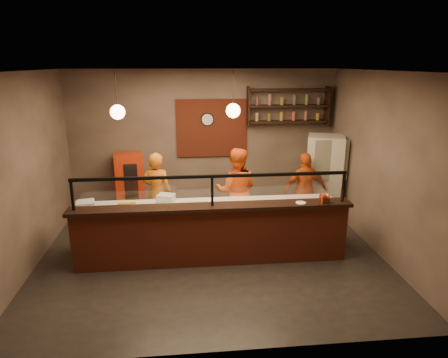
{
  "coord_description": "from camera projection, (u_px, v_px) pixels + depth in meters",
  "views": [
    {
      "loc": [
        -0.43,
        -6.49,
        3.33
      ],
      "look_at": [
        0.26,
        0.3,
        1.33
      ],
      "focal_mm": 32.0,
      "sensor_mm": 36.0,
      "label": 1
    }
  ],
  "objects": [
    {
      "name": "pendant_left",
      "position": [
        118.0,
        112.0,
        6.5
      ],
      "size": [
        0.24,
        0.24,
        0.77
      ],
      "color": "black",
      "rests_on": "ceiling"
    },
    {
      "name": "condiment_caddy",
      "position": [
        324.0,
        200.0,
        6.7
      ],
      "size": [
        0.19,
        0.17,
        0.09
      ],
      "primitive_type": "cube",
      "rotation": [
        0.0,
        0.0,
        -0.26
      ],
      "color": "black",
      "rests_on": "counter_ledge"
    },
    {
      "name": "red_cooler",
      "position": [
        130.0,
        185.0,
        8.86
      ],
      "size": [
        0.68,
        0.64,
        1.42
      ],
      "primitive_type": "cube",
      "rotation": [
        0.0,
        0.0,
        0.15
      ],
      "color": "#B62A0C",
      "rests_on": "floor"
    },
    {
      "name": "cook_right",
      "position": [
        305.0,
        189.0,
        8.33
      ],
      "size": [
        0.95,
        0.48,
        1.56
      ],
      "primitive_type": "imported",
      "rotation": [
        0.0,
        0.0,
        3.25
      ],
      "color": "#D45014",
      "rests_on": "floor"
    },
    {
      "name": "rolling_pin",
      "position": [
        127.0,
        203.0,
        7.11
      ],
      "size": [
        0.32,
        0.08,
        0.05
      ],
      "primitive_type": "cylinder",
      "rotation": [
        0.0,
        1.57,
        0.1
      ],
      "color": "yellow",
      "rests_on": "worktop"
    },
    {
      "name": "brick_patch",
      "position": [
        212.0,
        128.0,
        9.02
      ],
      "size": [
        1.6,
        0.04,
        1.3
      ],
      "primitive_type": "cube",
      "color": "maroon",
      "rests_on": "wall_back"
    },
    {
      "name": "small_plate",
      "position": [
        301.0,
        203.0,
        6.69
      ],
      "size": [
        0.21,
        0.21,
        0.01
      ],
      "primitive_type": "cylinder",
      "rotation": [
        0.0,
        0.0,
        0.26
      ],
      "color": "white",
      "rests_on": "counter_ledge"
    },
    {
      "name": "wall_clock",
      "position": [
        207.0,
        119.0,
        8.94
      ],
      "size": [
        0.3,
        0.04,
        0.3
      ],
      "primitive_type": "cylinder",
      "rotation": [
        1.57,
        0.0,
        0.0
      ],
      "color": "black",
      "rests_on": "wall_back"
    },
    {
      "name": "wall_front",
      "position": [
        227.0,
        228.0,
        4.33
      ],
      "size": [
        6.0,
        0.0,
        6.0
      ],
      "primitive_type": "plane",
      "rotation": [
        -1.57,
        0.0,
        0.0
      ],
      "color": "#776657",
      "rests_on": "floor"
    },
    {
      "name": "counter_ledge",
      "position": [
        212.0,
        207.0,
        6.6
      ],
      "size": [
        4.7,
        0.37,
        0.06
      ],
      "primitive_type": "cube",
      "color": "black",
      "rests_on": "service_counter"
    },
    {
      "name": "pepper_mill",
      "position": [
        342.0,
        195.0,
        6.75
      ],
      "size": [
        0.05,
        0.05,
        0.21
      ],
      "primitive_type": "cylinder",
      "rotation": [
        0.0,
        0.0,
        -0.02
      ],
      "color": "black",
      "rests_on": "counter_ledge"
    },
    {
      "name": "worktop",
      "position": [
        210.0,
        205.0,
        7.12
      ],
      "size": [
        4.6,
        0.75,
        0.05
      ],
      "primitive_type": "cube",
      "color": "white",
      "rests_on": "worktop_cabinet"
    },
    {
      "name": "fridge",
      "position": [
        324.0,
        177.0,
        8.76
      ],
      "size": [
        0.95,
        0.92,
        1.83
      ],
      "primitive_type": "cube",
      "rotation": [
        0.0,
        0.0,
        -0.33
      ],
      "color": "beige",
      "rests_on": "floor"
    },
    {
      "name": "wall_right",
      "position": [
        381.0,
        165.0,
        7.01
      ],
      "size": [
        0.0,
        5.0,
        5.0
      ],
      "primitive_type": "plane",
      "rotation": [
        1.57,
        0.0,
        -1.57
      ],
      "color": "#776657",
      "rests_on": "floor"
    },
    {
      "name": "pizza_dough",
      "position": [
        245.0,
        204.0,
        7.09
      ],
      "size": [
        0.66,
        0.66,
        0.01
      ],
      "primitive_type": "cylinder",
      "rotation": [
        0.0,
        0.0,
        -0.18
      ],
      "color": "silver",
      "rests_on": "worktop"
    },
    {
      "name": "cook_mid",
      "position": [
        236.0,
        191.0,
        7.92
      ],
      "size": [
        0.95,
        0.8,
        1.74
      ],
      "primitive_type": "imported",
      "rotation": [
        0.0,
        0.0,
        2.96
      ],
      "color": "#ED5916",
      "rests_on": "floor"
    },
    {
      "name": "prep_tub_c",
      "position": [
        85.0,
        206.0,
        6.81
      ],
      "size": [
        0.34,
        0.3,
        0.15
      ],
      "primitive_type": "cube",
      "rotation": [
        0.0,
        0.0,
        0.23
      ],
      "color": "white",
      "rests_on": "worktop"
    },
    {
      "name": "pendant_right",
      "position": [
        233.0,
        111.0,
        6.68
      ],
      "size": [
        0.24,
        0.24,
        0.77
      ],
      "color": "black",
      "rests_on": "ceiling"
    },
    {
      "name": "floor",
      "position": [
        212.0,
        255.0,
        7.17
      ],
      "size": [
        6.0,
        6.0,
        0.0
      ],
      "primitive_type": "plane",
      "color": "black",
      "rests_on": "ground"
    },
    {
      "name": "prep_tub_b",
      "position": [
        166.0,
        198.0,
        7.2
      ],
      "size": [
        0.35,
        0.31,
        0.15
      ],
      "primitive_type": "cube",
      "rotation": [
        0.0,
        0.0,
        -0.31
      ],
      "color": "silver",
      "rests_on": "worktop"
    },
    {
      "name": "ceiling",
      "position": [
        210.0,
        71.0,
        6.27
      ],
      "size": [
        6.0,
        6.0,
        0.0
      ],
      "primitive_type": "plane",
      "rotation": [
        3.14,
        0.0,
        0.0
      ],
      "color": "#3A332D",
      "rests_on": "wall_back"
    },
    {
      "name": "worktop_cabinet",
      "position": [
        211.0,
        229.0,
        7.24
      ],
      "size": [
        4.6,
        0.75,
        0.85
      ],
      "primitive_type": "cube",
      "color": "gray",
      "rests_on": "floor"
    },
    {
      "name": "wall_shelving",
      "position": [
        288.0,
        106.0,
        8.9
      ],
      "size": [
        1.84,
        0.28,
        0.85
      ],
      "color": "black",
      "rests_on": "wall_back"
    },
    {
      "name": "cook_left",
      "position": [
        157.0,
        193.0,
        7.93
      ],
      "size": [
        0.7,
        0.57,
        1.66
      ],
      "primitive_type": "imported",
      "rotation": [
        0.0,
        0.0,
        2.81
      ],
      "color": "orange",
      "rests_on": "floor"
    },
    {
      "name": "sneeze_guard",
      "position": [
        212.0,
        187.0,
        6.5
      ],
      "size": [
        4.5,
        0.05,
        0.52
      ],
      "color": "white",
      "rests_on": "counter_ledge"
    },
    {
      "name": "wall_left",
      "position": [
        25.0,
        174.0,
        6.43
      ],
      "size": [
        0.0,
        5.0,
        5.0
      ],
      "primitive_type": "plane",
      "rotation": [
        1.57,
        0.0,
        1.57
      ],
      "color": "#776657",
      "rests_on": "floor"
    },
    {
      "name": "service_counter",
      "position": [
        213.0,
        236.0,
        6.74
      ],
      "size": [
        4.6,
        0.25,
        1.0
      ],
      "primitive_type": "cube",
      "color": "maroon",
      "rests_on": "floor"
    },
    {
      "name": "prep_tub_a",
      "position": [
        86.0,
        205.0,
        6.88
      ],
      "size": [
        0.33,
        0.29,
        0.14
      ],
      "primitive_type": "cube",
      "rotation": [
        0.0,
        0.0,
        0.24
      ],
      "color": "white",
      "rests_on": "worktop"
    },
    {
      "name": "wall_back",
      "position": [
        203.0,
        141.0,
        9.11
      ],
      "size": [
        6.0,
        0.0,
        6.0
      ],
      "primitive_type": "plane",
      "rotation": [
        1.57,
        0.0,
        0.0
      ],
      "color": "#776657",
      "rests_on": "floor"
    }
  ]
}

